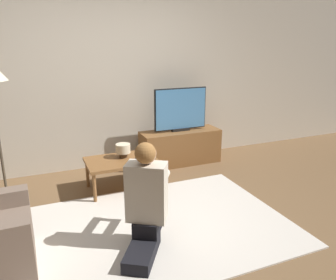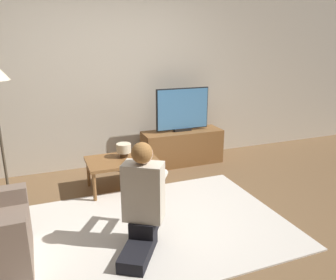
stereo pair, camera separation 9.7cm
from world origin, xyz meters
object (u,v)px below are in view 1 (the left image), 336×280
(table_lamp, at_px, (123,149))
(tv, at_px, (181,109))
(coffee_table, at_px, (121,163))
(person_kneeling, at_px, (146,199))

(table_lamp, bearing_deg, tv, 26.06)
(tv, relative_size, coffee_table, 0.96)
(person_kneeling, relative_size, table_lamp, 5.32)
(tv, distance_m, coffee_table, 1.28)
(coffee_table, distance_m, table_lamp, 0.17)
(coffee_table, bearing_deg, person_kneeling, -95.19)
(coffee_table, bearing_deg, table_lamp, 56.69)
(tv, bearing_deg, person_kneeling, -122.63)
(tv, bearing_deg, coffee_table, -151.86)
(person_kneeling, bearing_deg, coffee_table, -62.51)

